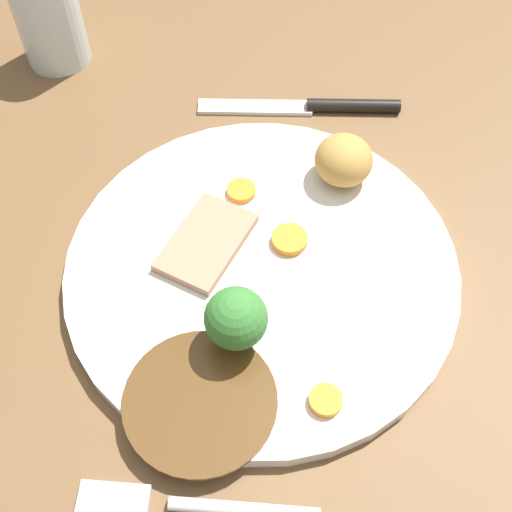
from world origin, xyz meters
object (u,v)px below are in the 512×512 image
at_px(dinner_plate, 256,268).
at_px(knife, 312,106).
at_px(carrot_coin_back, 236,190).
at_px(carrot_coin_side, 282,239).
at_px(fork, 183,504).
at_px(broccoli_floret, 229,319).
at_px(water_glass, 44,19).
at_px(meat_slice_main, 200,242).
at_px(roast_potato_left, 338,160).
at_px(carrot_coin_front, 319,400).

relative_size(dinner_plate, knife, 1.61).
distance_m(carrot_coin_back, carrot_coin_side, 0.06).
distance_m(carrot_coin_back, fork, 0.25).
bearing_deg(broccoli_floret, water_glass, 34.40).
xyz_separation_m(meat_slice_main, fork, (-0.19, -0.01, -0.01)).
height_order(dinner_plate, fork, dinner_plate).
relative_size(roast_potato_left, knife, 0.26).
bearing_deg(broccoli_floret, meat_slice_main, 21.96).
bearing_deg(broccoli_floret, dinner_plate, -10.73).
height_order(carrot_coin_front, carrot_coin_back, carrot_coin_front).
bearing_deg(roast_potato_left, carrot_coin_side, 150.36).
height_order(carrot_coin_back, broccoli_floret, broccoli_floret).
bearing_deg(carrot_coin_back, carrot_coin_front, -157.20).
relative_size(fork, knife, 0.82).
distance_m(dinner_plate, roast_potato_left, 0.11).
relative_size(carrot_coin_back, broccoli_floret, 0.45).
bearing_deg(water_glass, dinner_plate, -137.19).
bearing_deg(knife, carrot_coin_front, 89.24).
xyz_separation_m(dinner_plate, carrot_coin_back, (0.07, 0.02, 0.01)).
height_order(carrot_coin_front, water_glass, water_glass).
xyz_separation_m(fork, knife, (0.36, -0.07, 0.00)).
bearing_deg(knife, meat_slice_main, 61.04).
bearing_deg(meat_slice_main, knife, -25.25).
relative_size(dinner_plate, broccoli_floret, 5.73).
bearing_deg(carrot_coin_front, meat_slice_main, 38.35).
height_order(broccoli_floret, fork, broccoli_floret).
distance_m(carrot_coin_front, broccoli_floret, 0.08).
relative_size(carrot_coin_front, carrot_coin_back, 0.97).
height_order(carrot_coin_back, carrot_coin_side, carrot_coin_side).
distance_m(meat_slice_main, carrot_coin_front, 0.15).
bearing_deg(carrot_coin_back, meat_slice_main, 158.10).
bearing_deg(roast_potato_left, carrot_coin_back, 107.14).
xyz_separation_m(roast_potato_left, water_glass, (0.14, 0.28, 0.01)).
distance_m(meat_slice_main, roast_potato_left, 0.13).
distance_m(roast_potato_left, carrot_coin_side, 0.08).
height_order(roast_potato_left, knife, roast_potato_left).
distance_m(dinner_plate, fork, 0.18).
xyz_separation_m(roast_potato_left, carrot_coin_side, (-0.07, 0.04, -0.02)).
relative_size(carrot_coin_front, broccoli_floret, 0.44).
height_order(carrot_coin_back, water_glass, water_glass).
relative_size(carrot_coin_back, fork, 0.15).
distance_m(carrot_coin_front, knife, 0.29).
bearing_deg(knife, dinner_plate, 75.13).
height_order(dinner_plate, carrot_coin_back, carrot_coin_back).
distance_m(carrot_coin_side, fork, 0.21).
bearing_deg(meat_slice_main, carrot_coin_side, -82.28).
xyz_separation_m(meat_slice_main, water_glass, (0.22, 0.17, 0.03)).
bearing_deg(roast_potato_left, water_glass, 62.71).
height_order(broccoli_floret, water_glass, water_glass).
relative_size(broccoli_floret, knife, 0.28).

